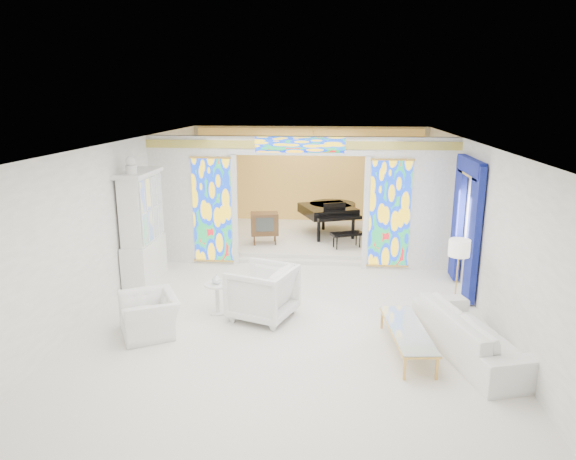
# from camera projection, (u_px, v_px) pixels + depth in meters

# --- Properties ---
(floor) EXTENTS (12.00, 12.00, 0.00)m
(floor) POSITION_uv_depth(u_px,v_px,m) (292.00, 296.00, 10.19)
(floor) COLOR silver
(floor) RESTS_ON ground
(ceiling) EXTENTS (7.00, 12.00, 0.02)m
(ceiling) POSITION_uv_depth(u_px,v_px,m) (293.00, 144.00, 9.44)
(ceiling) COLOR white
(ceiling) RESTS_ON wall_back
(wall_back) EXTENTS (7.00, 0.02, 3.00)m
(wall_back) POSITION_uv_depth(u_px,v_px,m) (309.00, 176.00, 15.60)
(wall_back) COLOR white
(wall_back) RESTS_ON floor
(wall_front) EXTENTS (7.00, 0.02, 3.00)m
(wall_front) POSITION_uv_depth(u_px,v_px,m) (229.00, 405.00, 4.03)
(wall_front) COLOR white
(wall_front) RESTS_ON floor
(wall_left) EXTENTS (0.02, 12.00, 3.00)m
(wall_left) POSITION_uv_depth(u_px,v_px,m) (116.00, 219.00, 10.13)
(wall_left) COLOR white
(wall_left) RESTS_ON floor
(wall_right) EXTENTS (0.02, 12.00, 3.00)m
(wall_right) POSITION_uv_depth(u_px,v_px,m) (481.00, 227.00, 9.50)
(wall_right) COLOR white
(wall_right) RESTS_ON floor
(partition_wall) EXTENTS (7.00, 0.22, 3.00)m
(partition_wall) POSITION_uv_depth(u_px,v_px,m) (300.00, 196.00, 11.70)
(partition_wall) COLOR white
(partition_wall) RESTS_ON floor
(stained_glass_left) EXTENTS (0.90, 0.04, 2.40)m
(stained_glass_left) POSITION_uv_depth(u_px,v_px,m) (212.00, 210.00, 11.87)
(stained_glass_left) COLOR gold
(stained_glass_left) RESTS_ON partition_wall
(stained_glass_right) EXTENTS (0.90, 0.04, 2.40)m
(stained_glass_right) POSITION_uv_depth(u_px,v_px,m) (390.00, 214.00, 11.51)
(stained_glass_right) COLOR gold
(stained_glass_right) RESTS_ON partition_wall
(stained_glass_transom) EXTENTS (2.00, 0.04, 0.34)m
(stained_glass_transom) POSITION_uv_depth(u_px,v_px,m) (300.00, 145.00, 11.31)
(stained_glass_transom) COLOR gold
(stained_glass_transom) RESTS_ON partition_wall
(alcove_platform) EXTENTS (6.80, 3.80, 0.18)m
(alcove_platform) POSITION_uv_depth(u_px,v_px,m) (305.00, 238.00, 14.12)
(alcove_platform) COLOR silver
(alcove_platform) RESTS_ON floor
(gold_curtain_back) EXTENTS (6.70, 0.10, 2.90)m
(gold_curtain_back) POSITION_uv_depth(u_px,v_px,m) (309.00, 177.00, 15.48)
(gold_curtain_back) COLOR #F5C155
(gold_curtain_back) RESTS_ON wall_back
(chandelier) EXTENTS (0.48, 0.48, 0.30)m
(chandelier) POSITION_uv_depth(u_px,v_px,m) (313.00, 148.00, 13.39)
(chandelier) COLOR gold
(chandelier) RESTS_ON ceiling
(blue_drapes) EXTENTS (0.14, 1.85, 2.65)m
(blue_drapes) POSITION_uv_depth(u_px,v_px,m) (466.00, 215.00, 10.17)
(blue_drapes) COLOR navy
(blue_drapes) RESTS_ON wall_right
(china_cabinet) EXTENTS (0.56, 1.46, 2.72)m
(china_cabinet) POSITION_uv_depth(u_px,v_px,m) (143.00, 228.00, 10.76)
(china_cabinet) COLOR silver
(china_cabinet) RESTS_ON floor
(armchair_left) EXTENTS (1.26, 1.31, 0.66)m
(armchair_left) POSITION_uv_depth(u_px,v_px,m) (149.00, 315.00, 8.54)
(armchair_left) COLOR white
(armchair_left) RESTS_ON floor
(armchair_right) EXTENTS (1.34, 1.32, 0.96)m
(armchair_right) POSITION_uv_depth(u_px,v_px,m) (262.00, 292.00, 9.12)
(armchair_right) COLOR white
(armchair_right) RESTS_ON floor
(sofa) EXTENTS (1.58, 2.59, 0.71)m
(sofa) POSITION_uv_depth(u_px,v_px,m) (473.00, 333.00, 7.82)
(sofa) COLOR white
(sofa) RESTS_ON floor
(side_table) EXTENTS (0.58, 0.58, 0.57)m
(side_table) POSITION_uv_depth(u_px,v_px,m) (217.00, 294.00, 9.32)
(side_table) COLOR silver
(side_table) RESTS_ON floor
(vase) EXTENTS (0.20, 0.20, 0.18)m
(vase) POSITION_uv_depth(u_px,v_px,m) (217.00, 279.00, 9.25)
(vase) COLOR white
(vase) RESTS_ON side_table
(coffee_table) EXTENTS (0.73, 1.82, 0.40)m
(coffee_table) POSITION_uv_depth(u_px,v_px,m) (407.00, 330.00, 7.90)
(coffee_table) COLOR silver
(coffee_table) RESTS_ON floor
(floor_lamp) EXTENTS (0.44, 0.44, 1.48)m
(floor_lamp) POSITION_uv_depth(u_px,v_px,m) (459.00, 252.00, 8.81)
(floor_lamp) COLOR gold
(floor_lamp) RESTS_ON floor
(grand_piano) EXTENTS (1.81, 2.74, 0.98)m
(grand_piano) POSITION_uv_depth(u_px,v_px,m) (331.00, 210.00, 14.05)
(grand_piano) COLOR black
(grand_piano) RESTS_ON alcove_platform
(tv_console) EXTENTS (0.77, 0.59, 0.80)m
(tv_console) POSITION_uv_depth(u_px,v_px,m) (265.00, 224.00, 13.10)
(tv_console) COLOR brown
(tv_console) RESTS_ON alcove_platform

